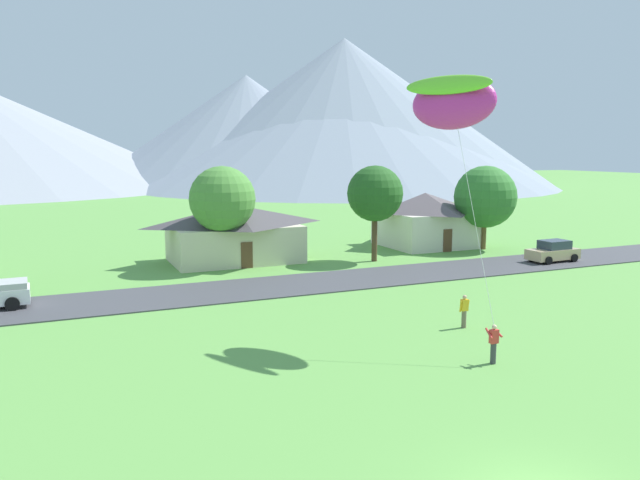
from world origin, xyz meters
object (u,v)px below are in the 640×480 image
at_px(house_left_center, 234,232).
at_px(house_right_center, 425,219).
at_px(kite_flyer_with_kite, 453,103).
at_px(parked_car_tan_west_end, 553,252).
at_px(tree_right_of_center, 375,194).
at_px(watcher_person, 464,311).
at_px(tree_near_left, 485,197).
at_px(tree_left_of_center, 222,199).

relative_size(house_left_center, house_right_center, 1.35).
bearing_deg(house_left_center, kite_flyer_with_kite, -80.13).
bearing_deg(parked_car_tan_west_end, tree_right_of_center, 154.14).
xyz_separation_m(parked_car_tan_west_end, watcher_person, (-17.59, -12.07, 0.01)).
bearing_deg(watcher_person, tree_near_left, 49.44).
bearing_deg(watcher_person, tree_left_of_center, 109.17).
bearing_deg(house_right_center, parked_car_tan_west_end, -67.55).
xyz_separation_m(house_left_center, tree_right_of_center, (10.23, -4.46, 3.04)).
relative_size(house_right_center, tree_near_left, 1.05).
height_order(house_right_center, tree_right_of_center, tree_right_of_center).
bearing_deg(kite_flyer_with_kite, house_right_center, 58.94).
distance_m(tree_left_of_center, tree_right_of_center, 11.99).
relative_size(tree_right_of_center, kite_flyer_with_kite, 0.62).
distance_m(house_left_center, parked_car_tan_west_end, 25.33).
relative_size(house_left_center, tree_left_of_center, 1.38).
bearing_deg(watcher_person, house_left_center, 103.27).
relative_size(tree_near_left, tree_left_of_center, 0.97).
xyz_separation_m(house_right_center, tree_left_of_center, (-19.91, -3.29, 2.64)).
bearing_deg(parked_car_tan_west_end, tree_near_left, 96.24).
distance_m(tree_left_of_center, parked_car_tan_west_end, 26.18).
bearing_deg(tree_near_left, parked_car_tan_west_end, -83.76).
height_order(tree_left_of_center, kite_flyer_with_kite, kite_flyer_with_kite).
xyz_separation_m(house_right_center, parked_car_tan_west_end, (4.65, -11.26, -1.69)).
distance_m(tree_near_left, tree_left_of_center, 23.74).
distance_m(house_left_center, tree_near_left, 22.46).
relative_size(house_right_center, kite_flyer_with_kite, 0.64).
height_order(tree_near_left, tree_right_of_center, tree_right_of_center).
relative_size(parked_car_tan_west_end, watcher_person, 2.53).
xyz_separation_m(house_left_center, tree_near_left, (22.12, -3.10, 2.35)).
bearing_deg(tree_right_of_center, tree_left_of_center, 171.33).
distance_m(house_left_center, tree_right_of_center, 11.57).
bearing_deg(tree_left_of_center, tree_right_of_center, -8.67).
height_order(house_right_center, kite_flyer_with_kite, kite_flyer_with_kite).
xyz_separation_m(house_left_center, parked_car_tan_west_end, (22.95, -10.62, -1.48)).
bearing_deg(house_left_center, parked_car_tan_west_end, -24.84).
xyz_separation_m(tree_near_left, watcher_person, (-16.77, -19.60, -3.82)).
distance_m(tree_near_left, watcher_person, 26.07).
xyz_separation_m(tree_near_left, parked_car_tan_west_end, (0.82, -7.53, -3.83)).
height_order(house_left_center, tree_right_of_center, tree_right_of_center).
bearing_deg(tree_right_of_center, house_right_center, 32.31).
relative_size(tree_left_of_center, watcher_person, 4.58).
xyz_separation_m(tree_near_left, tree_left_of_center, (-23.74, 0.44, 0.50)).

